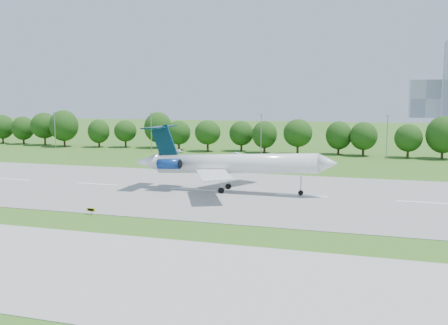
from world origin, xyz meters
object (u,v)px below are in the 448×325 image
taxi_sign_left (91,210)px  service_vehicle_a (237,154)px  airliner (225,163)px  service_vehicle_b (178,151)px

taxi_sign_left → service_vehicle_a: 76.62m
airliner → taxi_sign_left: airliner is taller
service_vehicle_a → service_vehicle_b: bearing=83.5°
airliner → service_vehicle_a: (-12.62, 53.72, -4.69)m
taxi_sign_left → service_vehicle_b: bearing=111.0°
service_vehicle_a → service_vehicle_b: (-19.70, 3.43, 0.00)m
taxi_sign_left → service_vehicle_a: bearing=97.1°
airliner → service_vehicle_b: 65.83m
taxi_sign_left → service_vehicle_b: 82.22m
airliner → service_vehicle_b: airliner is taller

